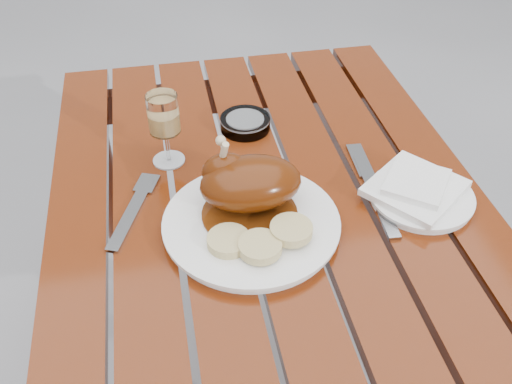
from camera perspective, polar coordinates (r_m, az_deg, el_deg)
table at (r=1.31m, az=1.39°, el=-14.15°), size 0.80×1.20×0.75m
dinner_plate at (r=0.99m, az=-0.47°, el=-3.24°), size 0.33×0.33×0.02m
roast_duck at (r=0.98m, az=-0.91°, el=0.92°), size 0.18×0.17×0.13m
bread_dumplings at (r=0.93m, az=0.41°, el=-4.72°), size 0.18×0.10×0.02m
wine_glass at (r=1.11m, az=-9.06°, el=6.17°), size 0.08×0.08×0.15m
side_plate at (r=1.09m, az=16.17°, el=-0.44°), size 0.23×0.23×0.02m
napkin at (r=1.08m, az=15.63°, el=0.41°), size 0.21×0.21×0.01m
ashtray at (r=1.23m, az=-1.09°, el=6.90°), size 0.13×0.13×0.03m
fork at (r=1.04m, az=-12.38°, el=-2.13°), size 0.09×0.19×0.01m
knife at (r=1.08m, az=11.85°, el=-0.24°), size 0.04×0.24×0.01m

